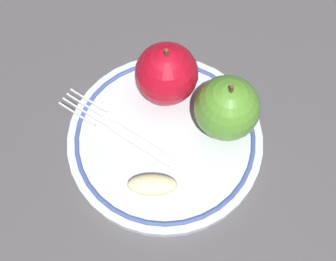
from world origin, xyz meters
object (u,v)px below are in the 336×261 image
plate (168,140)px  apple_slice_front (152,185)px  apple_second_whole (227,108)px  fork (120,130)px  apple_red_whole (167,74)px

plate → apple_slice_front: apple_slice_front is taller
apple_second_whole → apple_slice_front: bearing=-170.2°
plate → fork: bearing=137.2°
plate → apple_slice_front: size_ratio=4.18×
plate → apple_slice_front: bearing=-139.7°
apple_second_whole → apple_red_whole: bearing=111.9°
apple_red_whole → fork: apple_red_whole is taller
apple_slice_front → apple_red_whole: bearing=-96.6°
apple_red_whole → fork: size_ratio=0.55×
plate → fork: 0.06m
apple_red_whole → fork: bearing=-168.8°
plate → fork: size_ratio=1.51×
plate → apple_red_whole: (0.04, 0.06, 0.05)m
plate → apple_second_whole: bearing=-18.3°
apple_second_whole → apple_slice_front: apple_second_whole is taller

